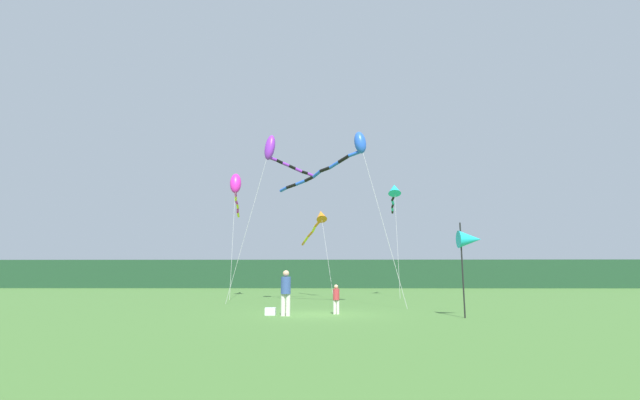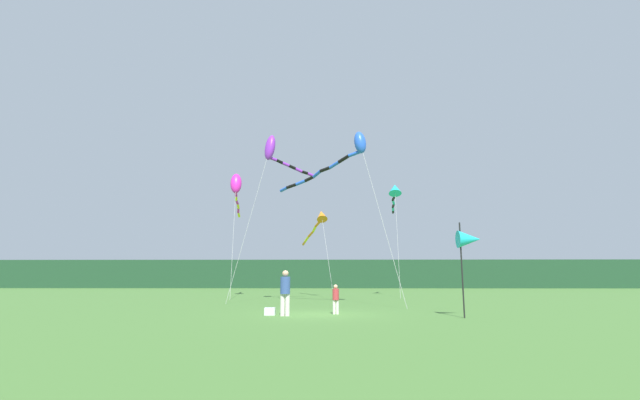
{
  "view_description": "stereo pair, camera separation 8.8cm",
  "coord_description": "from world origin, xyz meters",
  "px_view_note": "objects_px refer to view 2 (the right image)",
  "views": [
    {
      "loc": [
        0.4,
        -19.49,
        1.57
      ],
      "look_at": [
        0.0,
        6.0,
        6.0
      ],
      "focal_mm": 24.9,
      "sensor_mm": 36.0,
      "label": 1
    },
    {
      "loc": [
        0.49,
        -19.49,
        1.57
      ],
      "look_at": [
        0.0,
        6.0,
        6.0
      ],
      "focal_mm": 24.9,
      "sensor_mm": 36.0,
      "label": 2
    }
  ],
  "objects_px": {
    "kite_purple": "(273,151)",
    "person_adult": "(285,290)",
    "person_child": "(336,298)",
    "kite_orange": "(318,221)",
    "banner_flag_pole": "(469,240)",
    "cooler_box": "(270,311)",
    "kite_blue": "(346,153)",
    "kite_magenta": "(236,187)",
    "kite_cyan": "(395,191)"
  },
  "relations": [
    {
      "from": "kite_orange",
      "to": "cooler_box",
      "type": "bearing_deg",
      "value": -95.55
    },
    {
      "from": "cooler_box",
      "to": "kite_magenta",
      "type": "bearing_deg",
      "value": 107.11
    },
    {
      "from": "person_child",
      "to": "kite_purple",
      "type": "distance_m",
      "value": 13.48
    },
    {
      "from": "cooler_box",
      "to": "kite_cyan",
      "type": "xyz_separation_m",
      "value": [
        8.2,
        18.75,
        8.71
      ]
    },
    {
      "from": "person_child",
      "to": "kite_cyan",
      "type": "height_order",
      "value": "kite_cyan"
    },
    {
      "from": "person_adult",
      "to": "kite_magenta",
      "type": "bearing_deg",
      "value": 108.74
    },
    {
      "from": "kite_cyan",
      "to": "kite_magenta",
      "type": "distance_m",
      "value": 13.49
    },
    {
      "from": "person_adult",
      "to": "person_child",
      "type": "distance_m",
      "value": 2.31
    },
    {
      "from": "kite_cyan",
      "to": "kite_purple",
      "type": "bearing_deg",
      "value": -135.65
    },
    {
      "from": "person_child",
      "to": "kite_orange",
      "type": "height_order",
      "value": "kite_orange"
    },
    {
      "from": "person_child",
      "to": "kite_purple",
      "type": "bearing_deg",
      "value": 113.84
    },
    {
      "from": "kite_purple",
      "to": "cooler_box",
      "type": "bearing_deg",
      "value": -82.64
    },
    {
      "from": "cooler_box",
      "to": "banner_flag_pole",
      "type": "xyz_separation_m",
      "value": [
        8.06,
        -1.16,
        2.87
      ]
    },
    {
      "from": "kite_blue",
      "to": "kite_orange",
      "type": "xyz_separation_m",
      "value": [
        -1.89,
        10.62,
        -2.69
      ]
    },
    {
      "from": "kite_magenta",
      "to": "kite_blue",
      "type": "bearing_deg",
      "value": -50.5
    },
    {
      "from": "kite_orange",
      "to": "person_child",
      "type": "bearing_deg",
      "value": -86.06
    },
    {
      "from": "kite_cyan",
      "to": "kite_purple",
      "type": "relative_size",
      "value": 0.88
    },
    {
      "from": "banner_flag_pole",
      "to": "kite_cyan",
      "type": "bearing_deg",
      "value": 89.6
    },
    {
      "from": "kite_blue",
      "to": "kite_orange",
      "type": "height_order",
      "value": "kite_blue"
    },
    {
      "from": "kite_cyan",
      "to": "kite_blue",
      "type": "bearing_deg",
      "value": -110.41
    },
    {
      "from": "person_child",
      "to": "kite_blue",
      "type": "xyz_separation_m",
      "value": [
        0.76,
        5.66,
        8.05
      ]
    },
    {
      "from": "kite_blue",
      "to": "kite_orange",
      "type": "distance_m",
      "value": 11.11
    },
    {
      "from": "person_adult",
      "to": "kite_purple",
      "type": "relative_size",
      "value": 0.17
    },
    {
      "from": "kite_orange",
      "to": "kite_purple",
      "type": "relative_size",
      "value": 0.98
    },
    {
      "from": "cooler_box",
      "to": "kite_purple",
      "type": "bearing_deg",
      "value": 97.36
    },
    {
      "from": "person_adult",
      "to": "kite_orange",
      "type": "relative_size",
      "value": 0.17
    },
    {
      "from": "kite_blue",
      "to": "cooler_box",
      "type": "bearing_deg",
      "value": -119.68
    },
    {
      "from": "cooler_box",
      "to": "kite_cyan",
      "type": "bearing_deg",
      "value": 66.38
    },
    {
      "from": "person_adult",
      "to": "kite_cyan",
      "type": "xyz_separation_m",
      "value": [
        7.53,
        19.17,
        7.84
      ]
    },
    {
      "from": "person_child",
      "to": "kite_blue",
      "type": "height_order",
      "value": "kite_blue"
    },
    {
      "from": "cooler_box",
      "to": "kite_magenta",
      "type": "xyz_separation_m",
      "value": [
        -5.13,
        16.67,
        8.7
      ]
    },
    {
      "from": "kite_purple",
      "to": "person_adult",
      "type": "bearing_deg",
      "value": -79.22
    },
    {
      "from": "person_adult",
      "to": "kite_blue",
      "type": "xyz_separation_m",
      "value": [
        2.86,
        6.59,
        7.72
      ]
    },
    {
      "from": "cooler_box",
      "to": "banner_flag_pole",
      "type": "bearing_deg",
      "value": -8.17
    },
    {
      "from": "person_adult",
      "to": "kite_blue",
      "type": "relative_size",
      "value": 0.19
    },
    {
      "from": "kite_orange",
      "to": "kite_cyan",
      "type": "height_order",
      "value": "kite_cyan"
    },
    {
      "from": "banner_flag_pole",
      "to": "kite_blue",
      "type": "bearing_deg",
      "value": 121.77
    },
    {
      "from": "kite_cyan",
      "to": "kite_purple",
      "type": "height_order",
      "value": "kite_purple"
    },
    {
      "from": "person_adult",
      "to": "banner_flag_pole",
      "type": "distance_m",
      "value": 7.7
    },
    {
      "from": "banner_flag_pole",
      "to": "kite_orange",
      "type": "xyz_separation_m",
      "value": [
        -6.43,
        17.95,
        3.03
      ]
    },
    {
      "from": "cooler_box",
      "to": "kite_blue",
      "type": "bearing_deg",
      "value": 60.32
    },
    {
      "from": "kite_blue",
      "to": "person_adult",
      "type": "bearing_deg",
      "value": -113.42
    },
    {
      "from": "person_adult",
      "to": "cooler_box",
      "type": "distance_m",
      "value": 1.17
    },
    {
      "from": "kite_magenta",
      "to": "person_child",
      "type": "bearing_deg",
      "value": -63.98
    },
    {
      "from": "kite_blue",
      "to": "kite_purple",
      "type": "relative_size",
      "value": 0.9
    },
    {
      "from": "kite_blue",
      "to": "kite_purple",
      "type": "height_order",
      "value": "kite_purple"
    },
    {
      "from": "kite_cyan",
      "to": "kite_magenta",
      "type": "relative_size",
      "value": 0.96
    },
    {
      "from": "person_child",
      "to": "kite_cyan",
      "type": "distance_m",
      "value": 20.71
    },
    {
      "from": "person_child",
      "to": "kite_blue",
      "type": "relative_size",
      "value": 0.13
    },
    {
      "from": "person_child",
      "to": "banner_flag_pole",
      "type": "xyz_separation_m",
      "value": [
        5.31,
        -1.67,
        2.32
      ]
    }
  ]
}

